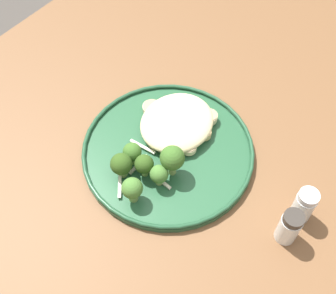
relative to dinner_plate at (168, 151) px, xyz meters
name	(u,v)px	position (x,y,z in m)	size (l,w,h in m)	color
wooden_dining_table	(173,208)	(0.04, 0.05, -0.09)	(1.40, 1.00, 0.74)	brown
dinner_plate	(168,151)	(0.00, 0.00, 0.00)	(0.29, 0.29, 0.02)	#235133
noodle_bed	(177,122)	(-0.05, -0.02, 0.02)	(0.14, 0.12, 0.03)	beige
seared_scallop_tilted_round	(152,108)	(-0.05, -0.08, 0.01)	(0.03, 0.03, 0.01)	beige
seared_scallop_large_seared	(189,148)	(-0.02, 0.03, 0.01)	(0.03, 0.03, 0.01)	beige
seared_scallop_right_edge	(204,133)	(-0.06, 0.03, 0.01)	(0.02, 0.02, 0.01)	#DBB77A
seared_scallop_front_small	(177,125)	(-0.05, -0.02, 0.01)	(0.02, 0.02, 0.01)	beige
seared_scallop_tiny_bay	(209,117)	(-0.09, 0.02, 0.01)	(0.03, 0.03, 0.01)	beige
seared_scallop_center_golden	(156,141)	(0.00, -0.02, 0.01)	(0.03, 0.03, 0.01)	beige
broccoli_floret_tall_stalk	(172,159)	(0.03, 0.03, 0.04)	(0.04, 0.04, 0.06)	#89A356
broccoli_floret_rear_charred	(132,152)	(0.05, -0.03, 0.03)	(0.03, 0.03, 0.05)	#7A994C
broccoli_floret_front_edge	(159,175)	(0.06, 0.03, 0.03)	(0.03, 0.03, 0.04)	#89A356
broccoli_floret_small_sprig	(132,189)	(0.11, 0.01, 0.03)	(0.03, 0.03, 0.05)	#7A994C
broccoli_floret_split_head	(121,165)	(0.08, -0.03, 0.03)	(0.04, 0.04, 0.05)	#7A994C
broccoli_floret_near_rim	(144,165)	(0.06, 0.00, 0.03)	(0.03, 0.03, 0.04)	#7A994C
onion_sliver_pale_crescent	(139,164)	(0.05, -0.02, 0.01)	(0.04, 0.01, 0.00)	silver
onion_sliver_curled_piece	(120,184)	(0.10, -0.02, 0.01)	(0.05, 0.01, 0.00)	silver
onion_sliver_long_sliver	(159,179)	(0.05, 0.03, 0.01)	(0.05, 0.01, 0.00)	silver
onion_sliver_short_strip	(143,147)	(0.02, -0.04, 0.01)	(0.05, 0.01, 0.00)	silver
salt_shaker	(304,205)	(-0.04, 0.23, 0.02)	(0.03, 0.03, 0.07)	white
pepper_shaker	(289,227)	(0.01, 0.23, 0.02)	(0.03, 0.03, 0.07)	white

